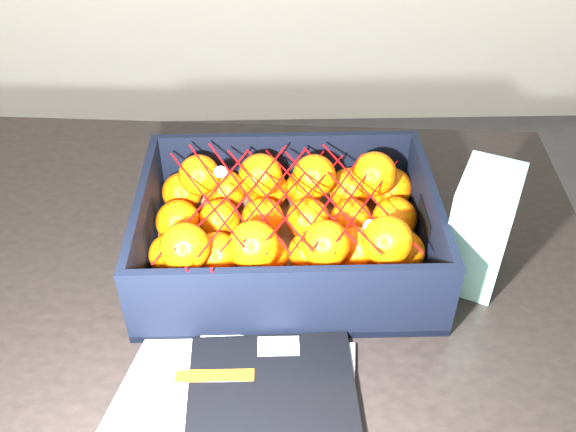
{
  "coord_description": "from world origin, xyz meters",
  "views": [
    {
      "loc": [
        0.12,
        -0.68,
        1.43
      ],
      "look_at": [
        0.14,
        0.02,
        0.86
      ],
      "focal_mm": 39.19,
      "sensor_mm": 36.0,
      "label": 1
    }
  ],
  "objects_px": {
    "table": "(223,296)",
    "retail_carton": "(481,228)",
    "magazine_stack": "(242,431)",
    "produce_crate": "(287,239)"
  },
  "relations": [
    {
      "from": "table",
      "to": "magazine_stack",
      "type": "bearing_deg",
      "value": -81.88
    },
    {
      "from": "retail_carton",
      "to": "produce_crate",
      "type": "bearing_deg",
      "value": -161.95
    },
    {
      "from": "table",
      "to": "retail_carton",
      "type": "xyz_separation_m",
      "value": [
        0.39,
        -0.05,
        0.19
      ]
    },
    {
      "from": "magazine_stack",
      "to": "produce_crate",
      "type": "distance_m",
      "value": 0.32
    },
    {
      "from": "table",
      "to": "produce_crate",
      "type": "bearing_deg",
      "value": -6.65
    },
    {
      "from": "table",
      "to": "retail_carton",
      "type": "height_order",
      "value": "retail_carton"
    },
    {
      "from": "produce_crate",
      "to": "table",
      "type": "bearing_deg",
      "value": 173.35
    },
    {
      "from": "magazine_stack",
      "to": "retail_carton",
      "type": "distance_m",
      "value": 0.44
    },
    {
      "from": "table",
      "to": "magazine_stack",
      "type": "relative_size",
      "value": 3.41
    },
    {
      "from": "magazine_stack",
      "to": "retail_carton",
      "type": "height_order",
      "value": "retail_carton"
    }
  ]
}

